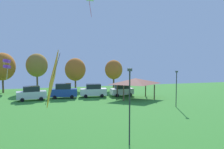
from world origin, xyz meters
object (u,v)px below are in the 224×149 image
(parked_car_rightmost_in_row, at_px, (122,90))
(treeline_tree_2, at_px, (37,65))
(park_pavilion, at_px, (135,81))
(light_post_0, at_px, (176,86))
(parked_car_leftmost, at_px, (31,93))
(treeline_tree_1, at_px, (2,67))
(treeline_tree_3, at_px, (75,70))
(parked_car_second_from_left, at_px, (64,91))
(kite_flying_2, at_px, (53,79))
(light_post_2, at_px, (130,102))
(kite_flying_6, at_px, (7,64))
(parked_car_third_from_left, at_px, (93,91))
(treeline_tree_4, at_px, (114,70))

(parked_car_rightmost_in_row, distance_m, treeline_tree_2, 19.54)
(park_pavilion, bearing_deg, light_post_0, -67.98)
(parked_car_leftmost, distance_m, treeline_tree_1, 12.81)
(treeline_tree_3, bearing_deg, treeline_tree_1, -179.18)
(parked_car_second_from_left, bearing_deg, kite_flying_2, -87.36)
(parked_car_rightmost_in_row, height_order, light_post_2, light_post_2)
(kite_flying_6, height_order, light_post_2, kite_flying_6)
(parked_car_rightmost_in_row, height_order, park_pavilion, park_pavilion)
(parked_car_third_from_left, relative_size, light_post_2, 0.76)
(park_pavilion, bearing_deg, treeline_tree_4, 94.52)
(parked_car_leftmost, xyz_separation_m, light_post_2, (9.50, -23.41, 2.45))
(park_pavilion, bearing_deg, treeline_tree_1, 151.61)
(kite_flying_2, height_order, treeline_tree_4, kite_flying_2)
(park_pavilion, distance_m, light_post_0, 8.91)
(light_post_0, relative_size, treeline_tree_1, 0.65)
(kite_flying_6, distance_m, treeline_tree_3, 23.58)
(parked_car_leftmost, height_order, parked_car_second_from_left, parked_car_second_from_left)
(parked_car_rightmost_in_row, distance_m, light_post_0, 12.45)
(parked_car_second_from_left, xyz_separation_m, treeline_tree_2, (-4.96, 10.29, 4.27))
(kite_flying_2, distance_m, parked_car_third_from_left, 30.52)
(parked_car_leftmost, bearing_deg, treeline_tree_3, 44.19)
(treeline_tree_1, bearing_deg, treeline_tree_4, -3.83)
(kite_flying_2, bearing_deg, parked_car_leftmost, 96.56)
(treeline_tree_3, relative_size, treeline_tree_4, 1.06)
(park_pavilion, bearing_deg, parked_car_rightmost_in_row, 117.48)
(treeline_tree_3, xyz_separation_m, treeline_tree_4, (8.29, -1.76, -0.06))
(kite_flying_6, bearing_deg, parked_car_third_from_left, 41.17)
(kite_flying_2, relative_size, treeline_tree_2, 0.41)
(parked_car_leftmost, bearing_deg, treeline_tree_1, 114.15)
(parked_car_leftmost, height_order, treeline_tree_3, treeline_tree_3)
(kite_flying_6, distance_m, treeline_tree_2, 21.71)
(light_post_2, distance_m, treeline_tree_1, 37.31)
(kite_flying_6, distance_m, parked_car_leftmost, 11.88)
(light_post_2, xyz_separation_m, treeline_tree_3, (-0.99, 33.99, 0.92))
(park_pavilion, relative_size, treeline_tree_2, 0.89)
(kite_flying_2, distance_m, kite_flying_6, 18.76)
(light_post_2, xyz_separation_m, treeline_tree_2, (-9.08, 34.52, 1.92))
(light_post_0, bearing_deg, parked_car_rightmost_in_row, 113.53)
(parked_car_third_from_left, relative_size, treeline_tree_1, 0.60)
(light_post_2, distance_m, treeline_tree_4, 33.06)
(kite_flying_2, distance_m, treeline_tree_4, 39.68)
(parked_car_second_from_left, distance_m, parked_car_rightmost_in_row, 10.77)
(parked_car_leftmost, height_order, parked_car_third_from_left, parked_car_leftmost)
(parked_car_third_from_left, bearing_deg, light_post_0, -43.21)
(treeline_tree_3, bearing_deg, parked_car_rightmost_in_row, -53.09)
(treeline_tree_1, bearing_deg, treeline_tree_3, 0.82)
(light_post_2, relative_size, treeline_tree_1, 0.79)
(kite_flying_2, bearing_deg, parked_car_third_from_left, 75.59)
(parked_car_third_from_left, bearing_deg, treeline_tree_1, 155.62)
(parked_car_rightmost_in_row, xyz_separation_m, treeline_tree_2, (-15.73, 10.70, 4.45))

